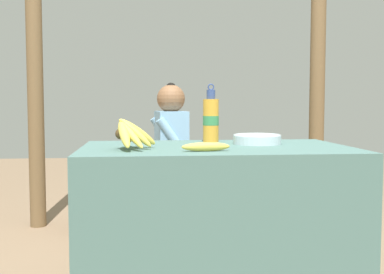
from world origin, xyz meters
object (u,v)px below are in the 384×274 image
(banana_bunch_ripe, at_px, (130,133))
(banana_bunch_green, at_px, (243,164))
(loose_banana_front, at_px, (206,147))
(wooden_bench, at_px, (183,183))
(support_post_near, at_px, (34,48))
(water_bottle, at_px, (211,119))
(support_post_far, at_px, (318,52))
(serving_bowl, at_px, (257,139))
(seated_vendor, at_px, (165,146))

(banana_bunch_ripe, bearing_deg, banana_bunch_green, 60.22)
(banana_bunch_ripe, relative_size, banana_bunch_green, 1.05)
(loose_banana_front, bearing_deg, banana_bunch_green, 72.42)
(banana_bunch_ripe, height_order, banana_bunch_green, banana_bunch_ripe)
(wooden_bench, bearing_deg, loose_banana_front, -91.28)
(support_post_near, bearing_deg, wooden_bench, -11.34)
(water_bottle, height_order, banana_bunch_green, water_bottle)
(water_bottle, height_order, loose_banana_front, water_bottle)
(banana_bunch_green, bearing_deg, banana_bunch_ripe, -119.78)
(support_post_near, distance_m, support_post_far, 2.15)
(serving_bowl, xyz_separation_m, wooden_bench, (-0.26, 1.18, -0.41))
(serving_bowl, distance_m, support_post_near, 2.01)
(serving_bowl, bearing_deg, banana_bunch_ripe, -162.56)
(wooden_bench, bearing_deg, support_post_far, 11.34)
(loose_banana_front, xyz_separation_m, support_post_far, (1.11, 1.71, 0.58))
(banana_bunch_ripe, xyz_separation_m, wooden_bench, (0.34, 1.37, -0.45))
(support_post_far, bearing_deg, loose_banana_front, -122.85)
(water_bottle, height_order, wooden_bench, water_bottle)
(banana_bunch_ripe, xyz_separation_m, seated_vendor, (0.21, 1.34, -0.18))
(serving_bowl, relative_size, loose_banana_front, 1.12)
(banana_bunch_green, height_order, support_post_far, support_post_far)
(serving_bowl, height_order, loose_banana_front, serving_bowl)
(banana_bunch_green, bearing_deg, serving_bowl, -98.87)
(loose_banana_front, relative_size, wooden_bench, 0.14)
(loose_banana_front, height_order, seated_vendor, seated_vendor)
(serving_bowl, height_order, seated_vendor, seated_vendor)
(banana_bunch_ripe, bearing_deg, serving_bowl, 17.44)
(banana_bunch_green, distance_m, support_post_far, 1.08)
(support_post_far, bearing_deg, wooden_bench, -168.66)
(wooden_bench, bearing_deg, serving_bowl, -77.79)
(seated_vendor, xyz_separation_m, banana_bunch_green, (0.57, 0.04, -0.14))
(banana_bunch_ripe, distance_m, loose_banana_front, 0.34)
(banana_bunch_ripe, bearing_deg, wooden_bench, 75.93)
(seated_vendor, bearing_deg, banana_bunch_green, 178.03)
(seated_vendor, bearing_deg, banana_bunch_ripe, 75.53)
(serving_bowl, height_order, support_post_far, support_post_far)
(banana_bunch_ripe, relative_size, water_bottle, 1.07)
(banana_bunch_ripe, xyz_separation_m, support_post_near, (-0.73, 1.59, 0.53))
(seated_vendor, xyz_separation_m, support_post_near, (-0.94, 0.25, 0.70))
(loose_banana_front, bearing_deg, support_post_far, 57.15)
(banana_bunch_ripe, bearing_deg, seated_vendor, 81.05)
(serving_bowl, bearing_deg, support_post_far, 59.74)
(wooden_bench, height_order, support_post_far, support_post_far)
(serving_bowl, height_order, water_bottle, water_bottle)
(loose_banana_front, relative_size, support_post_far, 0.08)
(loose_banana_front, distance_m, wooden_bench, 1.55)
(wooden_bench, bearing_deg, seated_vendor, -164.75)
(support_post_near, bearing_deg, banana_bunch_ripe, -65.35)
(banana_bunch_ripe, relative_size, support_post_far, 0.12)
(serving_bowl, height_order, support_post_near, support_post_near)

